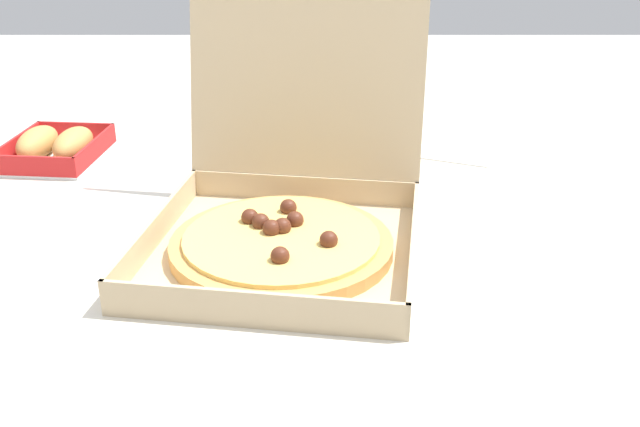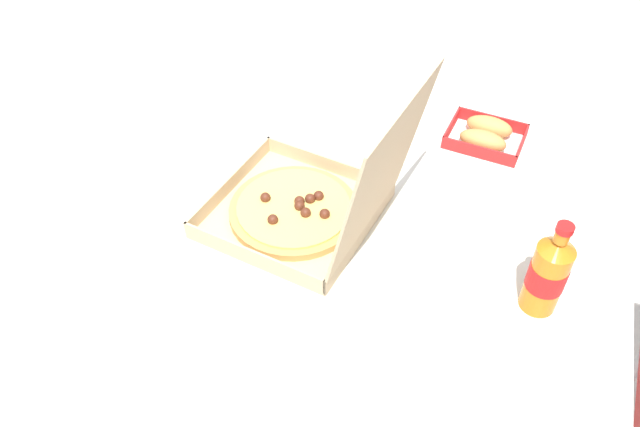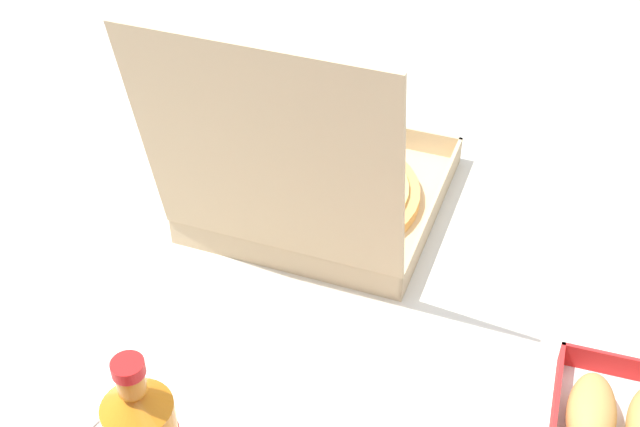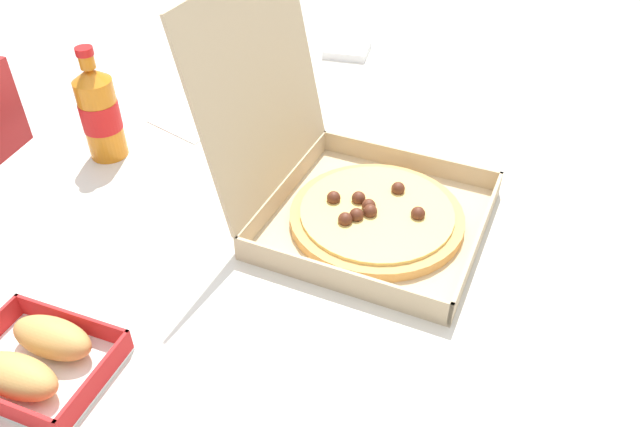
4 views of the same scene
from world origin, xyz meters
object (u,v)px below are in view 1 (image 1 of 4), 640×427
(cola_bottle, at_px, (332,82))
(paper_menu, at_px, (440,146))
(bread_side_box, at_px, (58,146))
(diner_person, at_px, (306,78))
(chair, at_px, (305,159))
(pizza_box_open, at_px, (288,207))

(cola_bottle, distance_m, paper_menu, 0.25)
(bread_side_box, bearing_deg, diner_person, 57.20)
(diner_person, distance_m, cola_bottle, 0.50)
(chair, height_order, pizza_box_open, pizza_box_open)
(diner_person, relative_size, bread_side_box, 5.67)
(diner_person, xyz_separation_m, paper_menu, (0.26, -0.60, 0.02))
(pizza_box_open, xyz_separation_m, cola_bottle, (0.07, 0.51, 0.04))
(pizza_box_open, distance_m, paper_menu, 0.48)
(pizza_box_open, distance_m, bread_side_box, 0.54)
(chair, bearing_deg, pizza_box_open, -90.00)
(pizza_box_open, bearing_deg, paper_menu, 55.91)
(cola_bottle, bearing_deg, diner_person, 97.38)
(chair, relative_size, pizza_box_open, 1.77)
(chair, distance_m, paper_menu, 0.64)
(chair, bearing_deg, diner_person, 86.48)
(diner_person, bearing_deg, paper_menu, -66.20)
(chair, relative_size, paper_menu, 3.95)
(bread_side_box, distance_m, paper_menu, 0.70)
(bread_side_box, bearing_deg, pizza_box_open, -37.63)
(chair, relative_size, cola_bottle, 3.71)
(chair, height_order, cola_bottle, cola_bottle)
(diner_person, distance_m, bread_side_box, 0.79)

